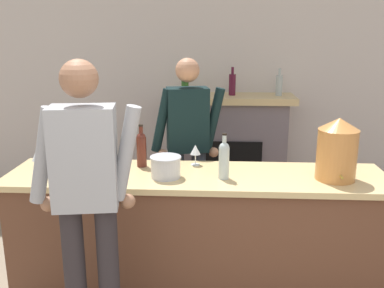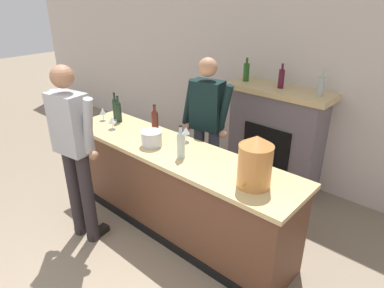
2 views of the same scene
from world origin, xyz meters
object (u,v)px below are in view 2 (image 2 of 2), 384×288
object	(u,v)px
wine_bottle_chardonnay_pale	(115,107)
person_bartender	(207,126)
copper_dispenser	(255,161)
wine_glass_front_right	(186,131)
wine_glass_back_row	(112,121)
wine_bottle_rose_blush	(118,110)
ice_bucket_steel	(152,138)
wine_glass_by_dispenser	(103,112)
wine_bottle_cabernet_heavy	(155,120)
wine_bottle_port_short	(181,144)
person_customer	(74,150)
fireplace_stone	(275,136)

from	to	relation	value
wine_bottle_chardonnay_pale	person_bartender	bearing A→B (deg)	26.08
copper_dispenser	wine_glass_front_right	world-z (taller)	copper_dispenser
copper_dispenser	wine_glass_back_row	size ratio (longest dim) A/B	3.08
wine_bottle_rose_blush	wine_glass_back_row	bearing A→B (deg)	-56.11
person_bartender	wine_bottle_chardonnay_pale	world-z (taller)	person_bartender
wine_bottle_rose_blush	wine_glass_back_row	size ratio (longest dim) A/B	2.23
ice_bucket_steel	wine_bottle_rose_blush	size ratio (longest dim) A/B	0.70
wine_glass_by_dispenser	ice_bucket_steel	bearing A→B (deg)	-5.65
wine_bottle_cabernet_heavy	wine_glass_front_right	xyz separation A→B (m)	(0.42, 0.06, -0.03)
wine_bottle_port_short	wine_bottle_cabernet_heavy	world-z (taller)	same
wine_bottle_chardonnay_pale	person_customer	bearing A→B (deg)	-58.52
fireplace_stone	wine_glass_front_right	size ratio (longest dim) A/B	9.91
person_bartender	ice_bucket_steel	bearing A→B (deg)	-98.20
copper_dispenser	fireplace_stone	bearing A→B (deg)	112.54
copper_dispenser	wine_glass_by_dispenser	bearing A→B (deg)	178.16
wine_bottle_chardonnay_pale	wine_glass_by_dispenser	size ratio (longest dim) A/B	2.05
ice_bucket_steel	wine_glass_by_dispenser	bearing A→B (deg)	174.35
wine_glass_back_row	person_customer	bearing A→B (deg)	-65.97
fireplace_stone	wine_glass_back_row	distance (m)	2.11
fireplace_stone	wine_glass_back_row	xyz separation A→B (m)	(-1.20, -1.69, 0.40)
wine_bottle_port_short	wine_glass_back_row	size ratio (longest dim) A/B	2.29
wine_bottle_chardonnay_pale	wine_glass_front_right	size ratio (longest dim) A/B	2.00
wine_bottle_port_short	wine_bottle_chardonnay_pale	size ratio (longest dim) A/B	1.01
wine_glass_back_row	ice_bucket_steel	bearing A→B (deg)	-0.25
wine_glass_by_dispenser	wine_bottle_chardonnay_pale	bearing A→B (deg)	70.00
person_bartender	wine_bottle_cabernet_heavy	bearing A→B (deg)	-122.71
wine_bottle_port_short	ice_bucket_steel	bearing A→B (deg)	179.47
wine_glass_back_row	copper_dispenser	bearing A→B (deg)	0.73
ice_bucket_steel	person_customer	bearing A→B (deg)	-119.75
fireplace_stone	wine_glass_back_row	bearing A→B (deg)	-125.44
wine_bottle_chardonnay_pale	wine_glass_back_row	distance (m)	0.36
copper_dispenser	ice_bucket_steel	xyz separation A→B (m)	(-1.22, -0.03, -0.15)
copper_dispenser	wine_glass_by_dispenser	distance (m)	2.21
copper_dispenser	wine_bottle_cabernet_heavy	bearing A→B (deg)	171.13
copper_dispenser	wine_glass_front_right	size ratio (longest dim) A/B	2.71
fireplace_stone	wine_bottle_chardonnay_pale	xyz separation A→B (m)	(-1.46, -1.44, 0.44)
copper_dispenser	wine_glass_front_right	bearing A→B (deg)	164.63
person_bartender	wine_glass_by_dispenser	bearing A→B (deg)	-148.98
wine_bottle_port_short	person_customer	bearing A→B (deg)	-140.44
person_customer	wine_bottle_chardonnay_pale	distance (m)	1.07
copper_dispenser	wine_bottle_cabernet_heavy	xyz separation A→B (m)	(-1.43, 0.22, -0.08)
ice_bucket_steel	wine_bottle_chardonnay_pale	bearing A→B (deg)	165.17
ice_bucket_steel	wine_bottle_cabernet_heavy	distance (m)	0.34
person_bartender	wine_glass_front_right	xyz separation A→B (m)	(0.09, -0.45, 0.10)
copper_dispenser	wine_glass_front_right	xyz separation A→B (m)	(-1.02, 0.28, -0.11)
ice_bucket_steel	fireplace_stone	bearing A→B (deg)	72.75
wine_bottle_rose_blush	wine_bottle_chardonnay_pale	distance (m)	0.14
person_customer	wine_bottle_chardonnay_pale	bearing A→B (deg)	121.48
person_bartender	wine_bottle_cabernet_heavy	world-z (taller)	person_bartender
wine_glass_by_dispenser	wine_glass_front_right	world-z (taller)	wine_glass_front_right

